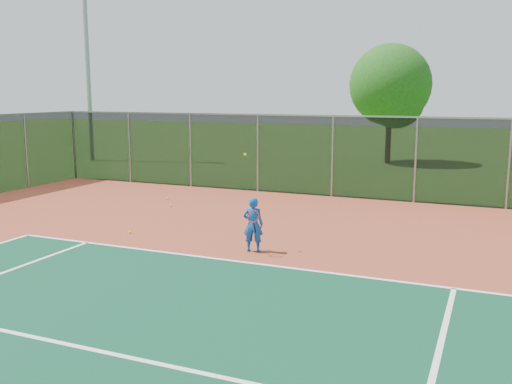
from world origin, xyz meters
TOP-DOWN VIEW (x-y plane):
  - ground at (0.00, 0.00)m, footprint 120.00×120.00m
  - court_apron at (0.00, 2.00)m, footprint 30.00×20.00m
  - fence_back at (0.00, 12.00)m, footprint 30.00×0.06m
  - tennis_player at (-2.73, 3.95)m, footprint 0.59×0.63m
  - practice_ball_0 at (-6.58, 4.29)m, footprint 0.07×0.07m
  - practice_ball_1 at (-8.33, 9.07)m, footprint 0.07×0.07m
  - practice_ball_2 at (-7.52, 7.96)m, footprint 0.07×0.07m
  - floodlight_nw at (-18.96, 18.08)m, footprint 0.90×0.40m
  - tree_back_left at (-2.89, 23.37)m, footprint 4.43×4.43m

SIDE VIEW (x-z plane):
  - ground at x=0.00m, z-range 0.00..0.00m
  - court_apron at x=0.00m, z-range 0.00..0.02m
  - practice_ball_0 at x=-6.58m, z-range 0.02..0.09m
  - practice_ball_1 at x=-8.33m, z-range 0.02..0.09m
  - practice_ball_2 at x=-7.52m, z-range 0.02..0.09m
  - tennis_player at x=-2.73m, z-range -0.50..1.90m
  - fence_back at x=0.00m, z-range 0.05..3.08m
  - tree_back_left at x=-2.89m, z-range 0.83..7.33m
  - floodlight_nw at x=-18.96m, z-range 0.78..13.80m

